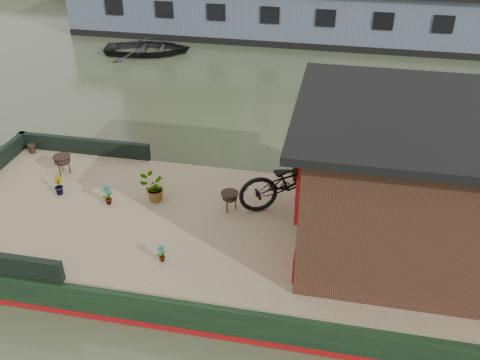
% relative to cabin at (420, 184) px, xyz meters
% --- Properties ---
extents(ground, '(120.00, 120.00, 0.00)m').
position_rel_cabin_xyz_m(ground, '(-2.19, 0.00, -1.88)').
color(ground, '#353D27').
rests_on(ground, ground).
extents(houseboat_hull, '(14.01, 4.02, 0.60)m').
position_rel_cabin_xyz_m(houseboat_hull, '(-3.52, 0.00, -1.60)').
color(houseboat_hull, black).
rests_on(houseboat_hull, ground).
extents(houseboat_deck, '(11.80, 3.80, 0.05)m').
position_rel_cabin_xyz_m(houseboat_deck, '(-2.19, 0.00, -1.25)').
color(houseboat_deck, '#9B7A60').
rests_on(houseboat_deck, houseboat_hull).
extents(bow_bulwark, '(3.00, 4.00, 0.35)m').
position_rel_cabin_xyz_m(bow_bulwark, '(-7.25, 0.00, -1.05)').
color(bow_bulwark, black).
rests_on(bow_bulwark, houseboat_deck).
extents(cabin, '(4.00, 3.50, 2.42)m').
position_rel_cabin_xyz_m(cabin, '(0.00, 0.00, 0.00)').
color(cabin, '#301E13').
rests_on(cabin, houseboat_deck).
extents(bicycle, '(2.20, 1.52, 1.10)m').
position_rel_cabin_xyz_m(bicycle, '(-1.99, 0.81, -0.68)').
color(bicycle, black).
rests_on(bicycle, houseboat_deck).
extents(potted_plant_a, '(0.23, 0.26, 0.40)m').
position_rel_cabin_xyz_m(potted_plant_a, '(-5.36, 0.17, -1.03)').
color(potted_plant_a, brown).
rests_on(potted_plant_a, houseboat_deck).
extents(potted_plant_b, '(0.25, 0.26, 0.36)m').
position_rel_cabin_xyz_m(potted_plant_b, '(-6.43, 0.32, -1.05)').
color(potted_plant_b, brown).
rests_on(potted_plant_b, houseboat_deck).
extents(potted_plant_c, '(0.63, 0.61, 0.53)m').
position_rel_cabin_xyz_m(potted_plant_c, '(-4.56, 0.46, -0.96)').
color(potted_plant_c, '#B56634').
rests_on(potted_plant_c, houseboat_deck).
extents(potted_plant_d, '(0.44, 0.44, 0.59)m').
position_rel_cabin_xyz_m(potted_plant_d, '(-1.99, 1.70, -0.93)').
color(potted_plant_d, '#945628').
rests_on(potted_plant_d, houseboat_deck).
extents(potted_plant_e, '(0.19, 0.19, 0.30)m').
position_rel_cabin_xyz_m(potted_plant_e, '(-3.87, -1.18, -1.08)').
color(potted_plant_e, '#99472C').
rests_on(potted_plant_e, houseboat_deck).
extents(brazier_front, '(0.36, 0.36, 0.37)m').
position_rel_cabin_xyz_m(brazier_front, '(-3.12, 0.45, -1.04)').
color(brazier_front, black).
rests_on(brazier_front, houseboat_deck).
extents(brazier_rear, '(0.40, 0.40, 0.40)m').
position_rel_cabin_xyz_m(brazier_rear, '(-6.70, 1.04, -1.03)').
color(brazier_rear, black).
rests_on(brazier_rear, houseboat_deck).
extents(bollard_port, '(0.17, 0.17, 0.20)m').
position_rel_cabin_xyz_m(bollard_port, '(-7.79, 1.70, -1.13)').
color(bollard_port, black).
rests_on(bollard_port, houseboat_deck).
extents(dinghy, '(3.44, 2.76, 0.64)m').
position_rel_cabin_xyz_m(dinghy, '(-8.36, 10.44, -1.56)').
color(dinghy, black).
rests_on(dinghy, ground).
extents(far_houseboat, '(20.40, 4.40, 2.11)m').
position_rel_cabin_xyz_m(far_houseboat, '(-2.19, 14.00, -0.91)').
color(far_houseboat, '#525B6D').
rests_on(far_houseboat, ground).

